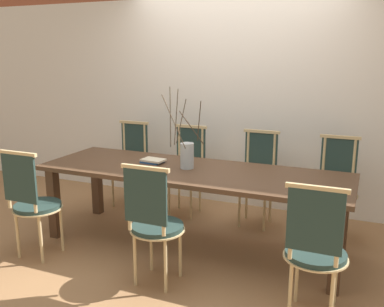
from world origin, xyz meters
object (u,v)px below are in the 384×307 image
at_px(chair_near_center, 315,248).
at_px(chair_far_center, 257,175).
at_px(vase_centerpiece, 187,154).
at_px(dining_table, 192,179).
at_px(book_stack, 153,161).

xyz_separation_m(chair_near_center, chair_far_center, (-0.78, 1.53, 0.00)).
distance_m(chair_near_center, vase_centerpiece, 1.53).
relative_size(chair_near_center, vase_centerpiece, 1.34).
relative_size(dining_table, book_stack, 12.20).
bearing_deg(vase_centerpiece, dining_table, -21.58).
bearing_deg(chair_far_center, vase_centerpiece, 57.03).
relative_size(chair_far_center, vase_centerpiece, 1.34).
relative_size(dining_table, vase_centerpiece, 3.85).
xyz_separation_m(chair_near_center, book_stack, (-1.65, 0.86, 0.23)).
bearing_deg(book_stack, chair_near_center, -27.42).
bearing_deg(book_stack, dining_table, -11.43).
height_order(chair_near_center, book_stack, chair_near_center).
bearing_deg(chair_near_center, dining_table, 147.49).
bearing_deg(vase_centerpiece, chair_near_center, -32.02).
height_order(chair_far_center, book_stack, chair_far_center).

